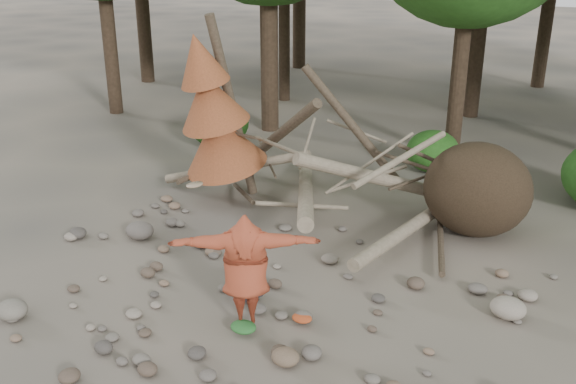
% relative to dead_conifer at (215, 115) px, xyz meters
% --- Properties ---
extents(ground, '(120.00, 120.00, 0.00)m').
position_rel_dead_conifer_xyz_m(ground, '(3.12, -3.37, -2.11)').
color(ground, '#514C44').
rests_on(ground, ground).
extents(deadfall_pile, '(8.55, 5.24, 3.30)m').
position_rel_dead_conifer_xyz_m(deadfall_pile, '(5.13, 0.87, -1.16)').
color(deadfall_pile, '#332619').
rests_on(deadfall_pile, ground).
extents(dead_conifer, '(2.06, 2.16, 4.35)m').
position_rel_dead_conifer_xyz_m(dead_conifer, '(0.00, 0.00, 0.00)').
color(dead_conifer, '#4C3F30').
rests_on(dead_conifer, ground).
extents(bush_left, '(1.80, 1.80, 1.44)m').
position_rel_dead_conifer_xyz_m(bush_left, '(-2.38, 3.83, -1.39)').
color(bush_left, '#1D4B14').
rests_on(bush_left, ground).
extents(bush_mid, '(1.40, 1.40, 1.12)m').
position_rel_dead_conifer_xyz_m(bush_mid, '(3.92, 4.43, -1.55)').
color(bush_mid, '#275F1B').
rests_on(bush_mid, ground).
extents(frisbee_thrower, '(2.35, 1.64, 2.12)m').
position_rel_dead_conifer_xyz_m(frisbee_thrower, '(3.22, -4.23, -1.10)').
color(frisbee_thrower, '#973A22').
rests_on(frisbee_thrower, ground).
extents(backpack, '(0.60, 0.51, 0.34)m').
position_rel_dead_conifer_xyz_m(backpack, '(2.75, -3.45, -1.94)').
color(backpack, black).
rests_on(backpack, ground).
extents(cloth_green, '(0.42, 0.35, 0.16)m').
position_rel_dead_conifer_xyz_m(cloth_green, '(3.29, -4.45, -2.03)').
color(cloth_green, '#266028').
rests_on(cloth_green, ground).
extents(cloth_orange, '(0.33, 0.27, 0.12)m').
position_rel_dead_conifer_xyz_m(cloth_orange, '(3.98, -3.78, -2.05)').
color(cloth_orange, '#AA401D').
rests_on(cloth_orange, ground).
extents(boulder_front_left, '(0.53, 0.47, 0.32)m').
position_rel_dead_conifer_xyz_m(boulder_front_left, '(-0.31, -5.74, -1.95)').
color(boulder_front_left, slate).
rests_on(boulder_front_left, ground).
extents(boulder_front_right, '(0.42, 0.38, 0.25)m').
position_rel_dead_conifer_xyz_m(boulder_front_right, '(4.22, -4.84, -1.99)').
color(boulder_front_right, brown).
rests_on(boulder_front_right, ground).
extents(boulder_mid_right, '(0.58, 0.52, 0.35)m').
position_rel_dead_conifer_xyz_m(boulder_mid_right, '(6.90, -2.10, -1.94)').
color(boulder_mid_right, gray).
rests_on(boulder_mid_right, ground).
extents(boulder_mid_left, '(0.59, 0.53, 0.36)m').
position_rel_dead_conifer_xyz_m(boulder_mid_left, '(-0.39, -2.39, -1.93)').
color(boulder_mid_left, '#655C55').
rests_on(boulder_mid_left, ground).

